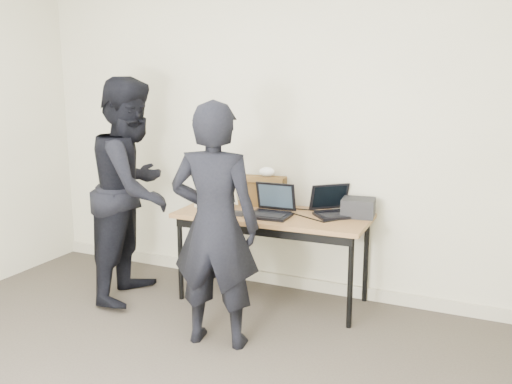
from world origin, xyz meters
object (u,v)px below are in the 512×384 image
Objects in this scene: laptop_center at (272,208)px; person_typist at (215,226)px; person_observer at (133,189)px; equipment_box at (358,208)px; desk at (272,221)px; laptop_right at (334,208)px; leather_satchel at (263,190)px; laptop_beige at (217,202)px.

person_typist is at bearing -98.18° from laptop_center.
person_observer reaches higher than laptop_center.
person_observer is at bearing -162.50° from equipment_box.
desk is at bearing -83.03° from person_observer.
laptop_center is at bearing 165.60° from laptop_right.
equipment_box is (0.62, 0.24, 0.02)m from laptop_center.
leather_satchel is 0.22× the size of person_observer.
desk is 3.52× the size of laptop_right.
equipment_box is 0.15× the size of person_typist.
laptop_right is 1.13× the size of leather_satchel.
leather_satchel is (-0.18, 0.23, 0.19)m from desk.
desk is 0.93× the size of person_typist.
laptop_right reaches higher than desk.
person_typist is (0.12, -1.05, -0.03)m from leather_satchel.
equipment_box is at bearing -11.33° from leather_satchel.
laptop_beige is 1.42× the size of equipment_box.
laptop_center is at bearing -158.34° from equipment_box.
laptop_right is at bearing -127.39° from person_typist.
laptop_right is 0.24× the size of person_observer.
person_typist is at bearing -124.47° from equipment_box.
person_typist reaches higher than leather_satchel.
laptop_center is 0.18× the size of person_observer.
laptop_center is 0.35m from leather_satchel.
laptop_center is at bearing -85.82° from person_observer.
laptop_beige is 0.39m from leather_satchel.
leather_satchel reaches higher than desk.
person_observer is (-1.08, -0.29, 0.11)m from laptop_center.
laptop_right reaches higher than equipment_box.
desk is 0.86× the size of person_observer.
leather_satchel is 1.05m from person_typist.
person_observer is at bearing -35.47° from person_typist.
person_typist is (0.43, -0.82, 0.06)m from laptop_beige.
laptop_beige is 0.95m from laptop_right.
laptop_right is 1.11m from person_typist.
desk is 3.98× the size of leather_satchel.
desk is at bearing -104.45° from person_typist.
person_typist reaches higher than laptop_beige.
laptop_beige is 0.19× the size of person_observer.
laptop_right is at bearing 24.37° from laptop_center.
laptop_beige is 0.93m from person_typist.
laptop_right is at bearing 18.27° from desk.
person_observer is (-1.06, -0.34, 0.23)m from desk.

